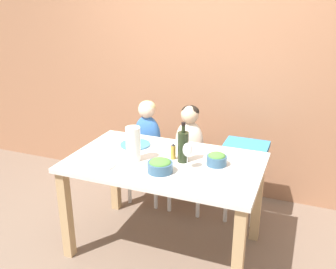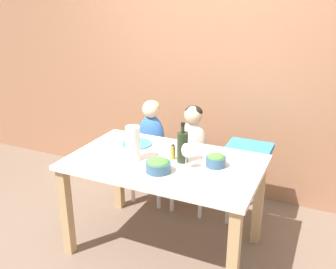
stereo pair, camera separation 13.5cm
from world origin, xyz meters
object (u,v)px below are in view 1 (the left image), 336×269
Objects in this scene: wine_bottle at (183,146)px; paper_towel_roll at (133,144)px; chair_far_center at (189,169)px; chair_far_left at (148,163)px; chair_right_highchair at (245,162)px; dinner_plate_back_left at (135,144)px; person_child_center at (190,134)px; dinner_plate_front_left at (98,165)px; wine_glass_near at (188,150)px; salad_bowl_large at (160,166)px; salad_bowl_small at (217,159)px; person_child_left at (147,128)px.

wine_bottle is 1.18× the size of paper_towel_roll.
wine_bottle is at bearing -75.95° from chair_far_center.
wine_bottle reaches higher than chair_far_left.
chair_right_highchair is 2.92× the size of dinner_plate_back_left.
chair_far_center is 1.81× the size of paper_towel_roll.
dinner_plate_back_left is (-0.46, 0.16, -0.11)m from wine_bottle.
person_child_center reaches higher than chair_right_highchair.
chair_right_highchair is 2.92× the size of dinner_plate_front_left.
person_child_center is (0.41, 0.00, 0.35)m from chair_far_left.
salad_bowl_large is at bearing -141.70° from wine_glass_near.
wine_glass_near is at bearing -144.00° from salad_bowl_small.
wine_bottle is at bearing -47.15° from person_child_left.
person_child_center is at bearing 107.24° from wine_glass_near.
person_child_center is 1.77× the size of wine_bottle.
person_child_left is at bearing 119.92° from salad_bowl_large.
chair_far_left is 1.03m from salad_bowl_large.
chair_far_left is 2.45× the size of wine_glass_near.
chair_far_center is (0.41, 0.00, 0.00)m from chair_far_left.
chair_far_left is 1.81× the size of paper_towel_roll.
salad_bowl_large is (0.47, -0.82, 0.41)m from chair_far_left.
dinner_plate_back_left is (-0.37, 0.37, -0.04)m from salad_bowl_large.
paper_towel_roll is at bearing -166.15° from salad_bowl_small.
person_child_left is 1.77× the size of wine_bottle.
wine_glass_near reaches higher than chair_right_highchair.
wine_bottle is at bearing 17.97° from paper_towel_roll.
dinner_plate_front_left is at bearing -162.21° from wine_glass_near.
salad_bowl_large is at bearing -60.04° from chair_far_left.
salad_bowl_small is at bearing -55.53° from person_child_center.
dinner_plate_back_left reaches higher than chair_far_center.
wine_glass_near is (0.22, -0.70, 0.15)m from person_child_center.
person_child_center is 0.54m from dinner_plate_back_left.
paper_towel_roll is 0.41m from wine_glass_near.
salad_bowl_small reaches higher than chair_right_highchair.
salad_bowl_small is (-0.11, -0.57, 0.24)m from chair_right_highchair.
wine_glass_near is (-0.28, -0.70, 0.33)m from chair_right_highchair.
chair_far_left is at bearing -90.00° from person_child_left.
salad_bowl_small is 0.60× the size of dinner_plate_back_left.
person_child_left is at bearing 90.00° from chair_far_left.
wine_bottle is 0.25m from salad_bowl_small.
dinner_plate_back_left is (-0.31, -0.45, 0.02)m from person_child_center.
dinner_plate_front_left reaches higher than chair_far_center.
paper_towel_roll is (-0.19, -0.71, 0.14)m from person_child_center.
dinner_plate_back_left is at bearing 114.14° from paper_towel_roll.
dinner_plate_front_left is at bearing -113.22° from person_child_center.
person_child_left is at bearing 132.85° from wine_bottle.
wine_glass_near is 0.21m from salad_bowl_large.
chair_far_left is 0.87× the size of person_child_left.
dinner_plate_back_left is (-0.12, 0.27, -0.12)m from paper_towel_roll.
salad_bowl_large reaches higher than dinner_plate_front_left.
paper_towel_roll is at bearing 157.41° from salad_bowl_large.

